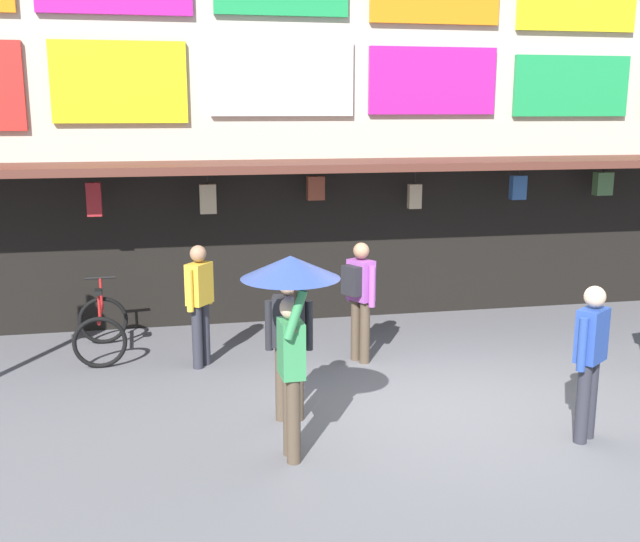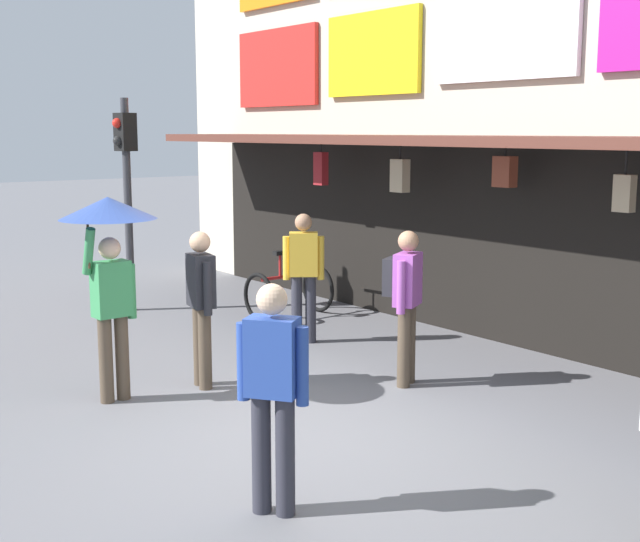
# 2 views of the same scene
# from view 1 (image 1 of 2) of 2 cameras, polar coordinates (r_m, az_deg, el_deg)

# --- Properties ---
(ground_plane) EXTENTS (80.00, 80.00, 0.00)m
(ground_plane) POSITION_cam_1_polar(r_m,az_deg,el_deg) (9.06, 8.99, -10.14)
(ground_plane) COLOR slate
(shopfront) EXTENTS (18.00, 2.60, 8.00)m
(shopfront) POSITION_cam_1_polar(r_m,az_deg,el_deg) (12.76, 2.29, 14.66)
(shopfront) COLOR beige
(shopfront) RESTS_ON ground
(bicycle_parked) EXTENTS (0.77, 1.19, 1.05)m
(bicycle_parked) POSITION_cam_1_polar(r_m,az_deg,el_deg) (11.01, -16.43, -4.26)
(bicycle_parked) COLOR black
(bicycle_parked) RESTS_ON ground
(pedestrian_in_purple) EXTENTS (0.45, 0.39, 1.68)m
(pedestrian_in_purple) POSITION_cam_1_polar(r_m,az_deg,el_deg) (8.23, 20.04, -6.06)
(pedestrian_in_purple) COLOR #2D2D38
(pedestrian_in_purple) RESTS_ON ground
(pedestrian_in_yellow) EXTENTS (0.52, 0.29, 1.68)m
(pedestrian_in_yellow) POSITION_cam_1_polar(r_m,az_deg,el_deg) (8.24, -2.39, -5.28)
(pedestrian_in_yellow) COLOR brown
(pedestrian_in_yellow) RESTS_ON ground
(pedestrian_with_umbrella) EXTENTS (0.96, 0.96, 2.08)m
(pedestrian_with_umbrella) POSITION_cam_1_polar(r_m,az_deg,el_deg) (7.13, -2.26, -2.27)
(pedestrian_with_umbrella) COLOR brown
(pedestrian_with_umbrella) RESTS_ON ground
(pedestrian_in_blue) EXTENTS (0.46, 0.48, 1.68)m
(pedestrian_in_blue) POSITION_cam_1_polar(r_m,az_deg,el_deg) (10.15, 3.05, -1.70)
(pedestrian_in_blue) COLOR brown
(pedestrian_in_blue) RESTS_ON ground
(pedestrian_in_black) EXTENTS (0.39, 0.44, 1.68)m
(pedestrian_in_black) POSITION_cam_1_polar(r_m,az_deg,el_deg) (10.09, -9.22, -2.14)
(pedestrian_in_black) COLOR #2D2D38
(pedestrian_in_black) RESTS_ON ground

